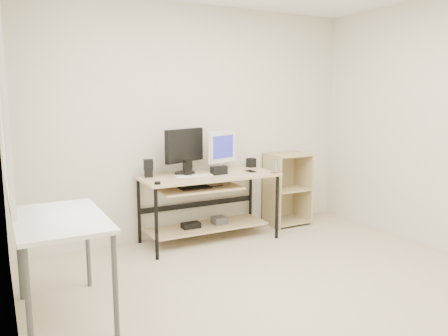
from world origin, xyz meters
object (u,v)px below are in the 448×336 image
(desk, at_px, (207,194))
(shelf_unit, at_px, (285,188))
(side_table, at_px, (60,228))
(audio_controller, at_px, (188,168))
(white_imac, at_px, (222,148))
(black_monitor, at_px, (185,148))

(desk, distance_m, shelf_unit, 1.19)
(desk, height_order, shelf_unit, shelf_unit)
(desk, relative_size, side_table, 1.50)
(audio_controller, bearing_deg, side_table, -148.19)
(white_imac, xyz_separation_m, audio_controller, (-0.49, -0.14, -0.18))
(shelf_unit, height_order, black_monitor, black_monitor)
(desk, bearing_deg, white_imac, 28.74)
(side_table, xyz_separation_m, audio_controller, (1.44, 1.07, 0.17))
(side_table, xyz_separation_m, white_imac, (1.93, 1.21, 0.34))
(shelf_unit, xyz_separation_m, black_monitor, (-1.37, -0.02, 0.58))
(desk, distance_m, black_monitor, 0.55)
(desk, xyz_separation_m, black_monitor, (-0.19, 0.14, 0.50))
(side_table, distance_m, white_imac, 2.30)
(side_table, bearing_deg, white_imac, 32.12)
(desk, xyz_separation_m, shelf_unit, (1.18, 0.16, -0.09))
(side_table, xyz_separation_m, black_monitor, (1.46, 1.20, 0.36))
(black_monitor, height_order, white_imac, black_monitor)
(white_imac, bearing_deg, audio_controller, 174.49)
(side_table, height_order, shelf_unit, shelf_unit)
(shelf_unit, height_order, white_imac, white_imac)
(side_table, bearing_deg, shelf_unit, 23.33)
(side_table, height_order, audio_controller, audio_controller)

